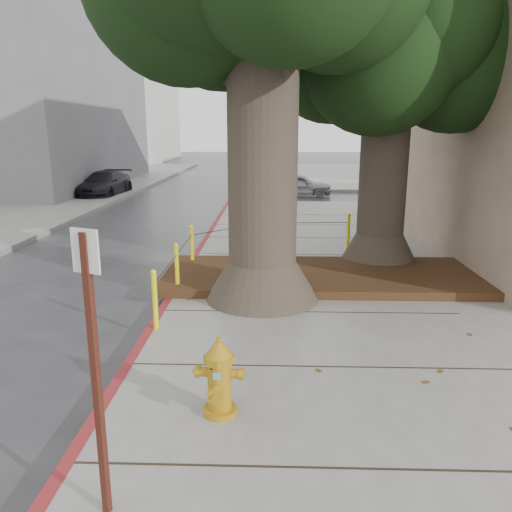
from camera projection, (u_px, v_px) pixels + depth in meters
The scene contains 11 objects.
ground at pixel (281, 377), 6.49m from camera, with size 140.00×140.00×0.00m, color #28282B.
sidewalk_far at pixel (359, 174), 35.36m from camera, with size 16.00×20.00×0.15m, color slate.
curb_red at pixel (167, 304), 8.96m from camera, with size 0.14×26.00×0.16m, color maroon.
planter_bed at pixel (322, 276), 10.19m from camera, with size 6.40×2.60×0.16m, color black.
building_far_white at pixel (101, 84), 48.80m from camera, with size 12.00×18.00×15.00m, color silver.
tree_far at pixel (407, 36), 10.34m from camera, with size 4.50×3.80×7.17m.
bollard_ring at pixel (237, 249), 10.60m from camera, with size 3.79×5.39×0.95m.
fire_hydrant at pixel (219, 377), 5.27m from camera, with size 0.46×0.42×0.88m.
signpost at pixel (95, 362), 3.68m from camera, with size 0.22×0.10×2.30m.
car_silver at pixel (299, 185), 24.14m from camera, with size 1.29×3.20×1.09m, color #96969B.
car_dark at pixel (104, 184), 24.02m from camera, with size 1.69×4.17×1.21m, color black.
Camera 1 is at (-0.13, -5.92, 3.11)m, focal length 35.00 mm.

